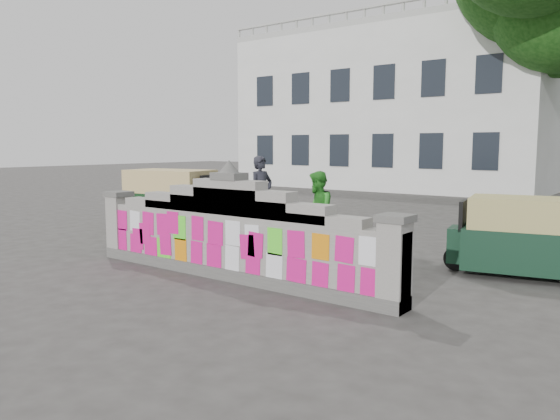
{
  "coord_description": "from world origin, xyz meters",
  "views": [
    {
      "loc": [
        6.19,
        -6.69,
        2.25
      ],
      "look_at": [
        0.3,
        1.0,
        1.1
      ],
      "focal_mm": 35.0,
      "sensor_mm": 36.0,
      "label": 1
    }
  ],
  "objects_px": {
    "cyclist_rider": "(261,204)",
    "cyclist_bike": "(261,220)",
    "rickshaw_right": "(526,236)",
    "pedestrian": "(317,211)",
    "rickshaw_left": "(173,198)"
  },
  "relations": [
    {
      "from": "cyclist_bike",
      "to": "cyclist_rider",
      "type": "distance_m",
      "value": 0.36
    },
    {
      "from": "cyclist_rider",
      "to": "cyclist_bike",
      "type": "bearing_deg",
      "value": 0.0
    },
    {
      "from": "cyclist_bike",
      "to": "pedestrian",
      "type": "height_order",
      "value": "pedestrian"
    },
    {
      "from": "cyclist_rider",
      "to": "pedestrian",
      "type": "distance_m",
      "value": 1.69
    },
    {
      "from": "cyclist_bike",
      "to": "rickshaw_left",
      "type": "distance_m",
      "value": 3.25
    },
    {
      "from": "cyclist_rider",
      "to": "rickshaw_left",
      "type": "relative_size",
      "value": 0.59
    },
    {
      "from": "rickshaw_right",
      "to": "pedestrian",
      "type": "bearing_deg",
      "value": -8.52
    },
    {
      "from": "cyclist_bike",
      "to": "rickshaw_right",
      "type": "height_order",
      "value": "rickshaw_right"
    },
    {
      "from": "cyclist_rider",
      "to": "rickshaw_left",
      "type": "distance_m",
      "value": 3.23
    },
    {
      "from": "cyclist_rider",
      "to": "rickshaw_right",
      "type": "distance_m",
      "value": 5.81
    },
    {
      "from": "rickshaw_left",
      "to": "rickshaw_right",
      "type": "bearing_deg",
      "value": -10.73
    },
    {
      "from": "pedestrian",
      "to": "rickshaw_right",
      "type": "relative_size",
      "value": 0.67
    },
    {
      "from": "cyclist_rider",
      "to": "rickshaw_right",
      "type": "relative_size",
      "value": 0.69
    },
    {
      "from": "cyclist_rider",
      "to": "rickshaw_left",
      "type": "height_order",
      "value": "cyclist_rider"
    },
    {
      "from": "rickshaw_right",
      "to": "cyclist_bike",
      "type": "bearing_deg",
      "value": -11.12
    }
  ]
}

